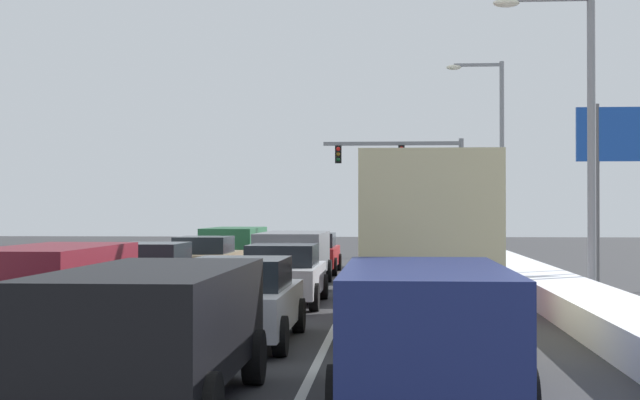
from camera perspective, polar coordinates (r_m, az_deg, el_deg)
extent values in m
plane|color=#333335|center=(23.58, -2.74, -6.34)|extent=(124.69, 124.69, 0.00)
cube|color=silver|center=(28.20, 1.89, -5.39)|extent=(0.14, 52.75, 0.01)
cube|color=silver|center=(28.54, -4.97, -5.33)|extent=(0.14, 52.75, 0.01)
cube|color=white|center=(28.46, 12.65, -4.70)|extent=(1.63, 52.75, 0.63)
cube|color=white|center=(29.82, -15.11, -4.42)|extent=(2.05, 52.75, 0.73)
cube|color=navy|center=(11.89, 6.22, -6.93)|extent=(1.95, 4.90, 1.25)
cube|color=black|center=(9.47, 6.73, -6.89)|extent=(1.56, 0.06, 0.55)
cube|color=red|center=(9.52, 1.98, -9.13)|extent=(0.20, 0.08, 0.28)
cube|color=red|center=(9.59, 11.45, -9.06)|extent=(0.20, 0.08, 0.28)
cylinder|color=black|center=(13.67, 1.91, -8.96)|extent=(0.25, 0.74, 0.74)
cylinder|color=black|center=(13.72, 10.00, -8.92)|extent=(0.25, 0.74, 0.74)
cylinder|color=black|center=(10.32, 1.14, -11.71)|extent=(0.25, 0.74, 0.74)
cube|color=maroon|center=(21.66, 5.93, -2.71)|extent=(2.35, 2.20, 2.00)
cube|color=#D1C18C|center=(18.05, 6.27, -1.54)|extent=(2.35, 5.00, 2.60)
cylinder|color=black|center=(22.02, 2.97, -5.55)|extent=(0.28, 0.92, 0.92)
cylinder|color=black|center=(22.09, 8.84, -5.53)|extent=(0.28, 0.92, 0.92)
cylinder|color=black|center=(16.65, 2.56, -7.15)|extent=(0.28, 0.92, 0.92)
cylinder|color=black|center=(16.74, 10.34, -7.10)|extent=(0.28, 0.92, 0.92)
cube|color=#38383D|center=(27.25, 5.15, -3.37)|extent=(1.95, 4.90, 1.25)
cube|color=black|center=(24.83, 5.24, -3.00)|extent=(1.56, 0.06, 0.55)
cube|color=red|center=(24.86, 3.43, -3.86)|extent=(0.20, 0.08, 0.28)
cube|color=red|center=(24.88, 7.04, -3.86)|extent=(0.20, 0.08, 0.28)
cylinder|color=black|center=(28.99, 3.20, -4.54)|extent=(0.25, 0.74, 0.74)
cylinder|color=black|center=(29.02, 6.98, -4.53)|extent=(0.25, 0.74, 0.74)
cylinder|color=black|center=(25.60, 3.06, -5.06)|extent=(0.25, 0.74, 0.74)
cylinder|color=black|center=(25.63, 7.35, -5.05)|extent=(0.25, 0.74, 0.74)
cube|color=#937F60|center=(34.32, 5.49, -2.80)|extent=(1.95, 4.90, 1.25)
cube|color=black|center=(31.90, 5.59, -2.47)|extent=(1.56, 0.06, 0.55)
cube|color=red|center=(31.91, 4.19, -3.14)|extent=(0.20, 0.08, 0.28)
cube|color=red|center=(31.95, 6.99, -3.14)|extent=(0.20, 0.08, 0.28)
cylinder|color=black|center=(36.04, 3.91, -3.77)|extent=(0.25, 0.74, 0.74)
cylinder|color=black|center=(36.08, 6.95, -3.76)|extent=(0.25, 0.74, 0.74)
cylinder|color=black|center=(32.64, 3.88, -4.10)|extent=(0.25, 0.74, 0.74)
cylinder|color=black|center=(32.69, 7.24, -4.09)|extent=(0.25, 0.74, 0.74)
cube|color=#1E5633|center=(40.98, 5.04, -3.02)|extent=(1.82, 4.50, 0.70)
cube|color=black|center=(40.81, 5.05, -2.18)|extent=(1.64, 2.20, 0.55)
cube|color=red|center=(38.77, 4.07, -2.98)|extent=(0.24, 0.08, 0.14)
cube|color=red|center=(38.80, 6.11, -2.98)|extent=(0.24, 0.08, 0.14)
cylinder|color=black|center=(42.54, 3.81, -3.34)|extent=(0.22, 0.66, 0.66)
cylinder|color=black|center=(42.56, 6.21, -3.33)|extent=(0.22, 0.66, 0.66)
cylinder|color=black|center=(39.44, 3.78, -3.55)|extent=(0.22, 0.66, 0.66)
cylinder|color=black|center=(39.47, 6.37, -3.55)|extent=(0.22, 0.66, 0.66)
cube|color=black|center=(11.69, -9.77, -7.04)|extent=(1.95, 4.90, 1.25)
cube|color=black|center=(9.35, -13.36, -6.95)|extent=(1.56, 0.06, 0.55)
cube|color=red|center=(9.67, -17.81, -8.97)|extent=(0.20, 0.08, 0.28)
cube|color=red|center=(9.21, -8.65, -9.42)|extent=(0.20, 0.08, 0.28)
cylinder|color=black|center=(13.65, -11.97, -8.96)|extent=(0.25, 0.74, 0.74)
cylinder|color=black|center=(13.25, -3.90, -9.23)|extent=(0.25, 0.74, 0.74)
cube|color=silver|center=(17.30, -4.70, -6.33)|extent=(1.82, 4.50, 0.70)
cube|color=black|center=(17.10, -4.78, -4.36)|extent=(1.64, 2.20, 0.55)
cube|color=red|center=(15.26, -8.58, -6.64)|extent=(0.24, 0.08, 0.14)
cube|color=red|center=(15.02, -3.39, -6.74)|extent=(0.24, 0.08, 0.14)
cylinder|color=black|center=(19.00, -6.65, -6.73)|extent=(0.22, 0.66, 0.66)
cylinder|color=black|center=(18.75, -1.26, -6.81)|extent=(0.22, 0.66, 0.66)
cylinder|color=black|center=(15.98, -8.76, -7.88)|extent=(0.22, 0.66, 0.66)
cylinder|color=black|center=(15.68, -2.34, -8.03)|extent=(0.22, 0.66, 0.66)
cube|color=#B7BABF|center=(24.20, -2.16, -4.70)|extent=(1.82, 4.50, 0.70)
cube|color=black|center=(24.01, -2.20, -3.28)|extent=(1.64, 2.20, 0.55)
cube|color=red|center=(22.11, -4.58, -4.77)|extent=(0.24, 0.08, 0.14)
cube|color=red|center=(21.94, -1.00, -4.81)|extent=(0.24, 0.08, 0.14)
cylinder|color=black|center=(25.87, -3.74, -5.10)|extent=(0.22, 0.66, 0.66)
cylinder|color=black|center=(25.68, 0.21, -5.13)|extent=(0.22, 0.66, 0.66)
cylinder|color=black|center=(22.81, -4.83, -5.70)|extent=(0.22, 0.66, 0.66)
cylinder|color=black|center=(22.60, -0.34, -5.75)|extent=(0.22, 0.66, 0.66)
cube|color=slate|center=(30.08, -1.57, -3.11)|extent=(1.95, 4.90, 1.25)
cube|color=black|center=(27.68, -2.08, -2.75)|extent=(1.56, 0.06, 0.55)
cube|color=red|center=(27.80, -3.68, -3.52)|extent=(0.20, 0.08, 0.28)
cube|color=red|center=(27.63, -0.46, -3.54)|extent=(0.20, 0.08, 0.28)
cylinder|color=black|center=(31.91, -2.98, -4.18)|extent=(0.25, 0.74, 0.74)
cylinder|color=black|center=(31.73, 0.46, -4.20)|extent=(0.25, 0.74, 0.74)
cylinder|color=black|center=(28.55, -3.83, -4.60)|extent=(0.25, 0.74, 0.74)
cylinder|color=black|center=(28.35, 0.01, -4.63)|extent=(0.25, 0.74, 0.74)
cube|color=maroon|center=(36.25, -0.44, -3.34)|extent=(1.82, 4.50, 0.70)
cube|color=black|center=(36.08, -0.46, -2.39)|extent=(1.64, 2.20, 0.55)
cube|color=red|center=(34.12, -1.90, -3.31)|extent=(0.24, 0.08, 0.14)
cube|color=red|center=(34.01, 0.43, -3.32)|extent=(0.24, 0.08, 0.14)
cylinder|color=black|center=(37.89, -1.59, -3.67)|extent=(0.22, 0.66, 0.66)
cylinder|color=black|center=(37.75, 1.10, -3.69)|extent=(0.22, 0.66, 0.66)
cylinder|color=black|center=(34.81, -2.11, -3.95)|extent=(0.22, 0.66, 0.66)
cylinder|color=black|center=(34.66, 0.82, -3.96)|extent=(0.22, 0.66, 0.66)
cube|color=maroon|center=(19.19, -15.39, -4.51)|extent=(1.95, 4.90, 1.25)
cube|color=black|center=(16.92, -18.14, -4.09)|extent=(1.56, 0.06, 0.55)
cube|color=red|center=(16.68, -15.64, -5.44)|extent=(0.20, 0.08, 0.28)
cylinder|color=black|center=(21.16, -16.30, -5.97)|extent=(0.25, 0.74, 0.74)
cylinder|color=black|center=(20.57, -11.28, -6.14)|extent=(0.25, 0.74, 0.74)
cylinder|color=black|center=(17.34, -14.30, -7.17)|extent=(0.25, 0.74, 0.74)
cube|color=#38383D|center=(25.58, -9.80, -4.47)|extent=(1.82, 4.50, 0.70)
cube|color=black|center=(25.40, -9.88, -3.13)|extent=(1.64, 2.20, 0.55)
cube|color=red|center=(23.64, -12.72, -4.49)|extent=(0.24, 0.08, 0.14)
cube|color=red|center=(23.27, -9.45, -4.56)|extent=(0.24, 0.08, 0.14)
cylinder|color=black|center=(27.32, -10.83, -4.85)|extent=(0.22, 0.66, 0.66)
cylinder|color=black|center=(26.91, -7.15, -4.92)|extent=(0.22, 0.66, 0.66)
cylinder|color=black|center=(24.35, -12.73, -5.37)|extent=(0.22, 0.66, 0.66)
cylinder|color=black|center=(23.89, -8.62, -5.47)|extent=(0.22, 0.66, 0.66)
cube|color=#937F60|center=(31.56, -6.80, -3.74)|extent=(1.82, 4.50, 0.70)
cube|color=black|center=(31.38, -6.85, -2.65)|extent=(1.64, 2.20, 0.55)
cube|color=red|center=(29.55, -8.94, -3.72)|extent=(0.24, 0.08, 0.14)
cube|color=red|center=(29.26, -6.29, -3.75)|extent=(0.24, 0.08, 0.14)
cylinder|color=black|center=(33.27, -7.80, -4.10)|extent=(0.22, 0.66, 0.66)
cylinder|color=black|center=(32.94, -4.76, -4.13)|extent=(0.22, 0.66, 0.66)
cylinder|color=black|center=(30.25, -9.02, -4.44)|extent=(0.22, 0.66, 0.66)
cylinder|color=black|center=(29.89, -5.69, -4.49)|extent=(0.22, 0.66, 0.66)
cube|color=#1E5633|center=(38.19, -5.06, -2.58)|extent=(1.95, 4.90, 1.25)
cube|color=black|center=(35.81, -5.69, -2.27)|extent=(1.56, 0.06, 0.55)
cube|color=red|center=(35.97, -6.91, -2.85)|extent=(0.20, 0.08, 0.28)
cube|color=red|center=(35.70, -4.45, -2.87)|extent=(0.20, 0.08, 0.28)
cylinder|color=black|center=(40.05, -6.02, -3.45)|extent=(0.25, 0.74, 0.74)
cylinder|color=black|center=(39.76, -3.31, -3.47)|extent=(0.25, 0.74, 0.74)
cylinder|color=black|center=(36.72, -6.97, -3.71)|extent=(0.25, 0.74, 0.74)
cylinder|color=black|center=(36.40, -4.01, -3.74)|extent=(0.25, 0.74, 0.74)
cylinder|color=slate|center=(52.20, 8.34, 0.21)|extent=(0.28, 0.28, 6.20)
cube|color=slate|center=(52.18, 4.27, 3.34)|extent=(7.40, 0.20, 0.20)
cube|color=black|center=(52.15, 4.82, 2.71)|extent=(0.34, 0.34, 0.95)
sphere|color=red|center=(51.98, 4.83, 3.04)|extent=(0.22, 0.22, 0.22)
sphere|color=#593F0C|center=(51.96, 4.83, 2.72)|extent=(0.22, 0.22, 0.22)
sphere|color=#0C3819|center=(51.95, 4.83, 2.41)|extent=(0.22, 0.22, 0.22)
cube|color=black|center=(52.23, 1.09, 2.70)|extent=(0.34, 0.34, 0.95)
sphere|color=red|center=(52.06, 1.08, 3.03)|extent=(0.22, 0.22, 0.22)
sphere|color=#593F0C|center=(52.04, 1.08, 2.72)|extent=(0.22, 0.22, 0.22)
sphere|color=#0C3819|center=(52.02, 1.08, 2.40)|extent=(0.22, 0.22, 0.22)
cylinder|color=gray|center=(26.27, 15.72, 3.09)|extent=(0.22, 0.22, 8.08)
ellipsoid|color=#EAE5C6|center=(26.44, 10.92, 11.34)|extent=(0.70, 0.36, 0.24)
cylinder|color=gray|center=(45.21, 10.69, 2.25)|extent=(0.22, 0.22, 9.21)
cube|color=gray|center=(45.54, 9.29, 7.87)|extent=(2.20, 0.14, 0.14)
ellipsoid|color=#EAE5C6|center=(45.44, 7.89, 7.76)|extent=(0.70, 0.36, 0.24)
cylinder|color=#59595B|center=(29.63, 16.01, 0.18)|extent=(0.16, 0.16, 5.50)
cube|color=#1947A5|center=(29.93, 17.88, 3.72)|extent=(3.20, 0.12, 1.60)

